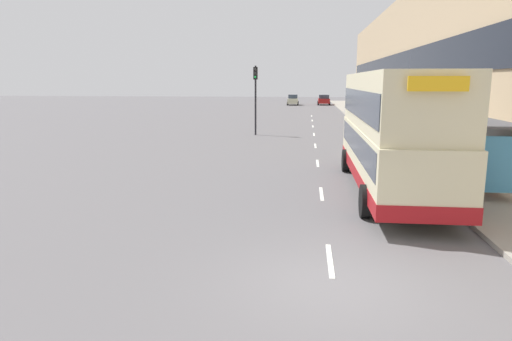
{
  "coord_description": "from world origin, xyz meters",
  "views": [
    {
      "loc": [
        -0.61,
        -8.6,
        4.01
      ],
      "look_at": [
        -3.89,
        21.22,
        -1.89
      ],
      "focal_mm": 32.0,
      "sensor_mm": 36.0,
      "label": 1
    }
  ],
  "objects_px": {
    "litter_bin": "(474,192)",
    "traffic_light_far_kerb": "(256,89)",
    "car_0": "(324,100)",
    "pedestrian_at_shelter": "(419,148)",
    "bus_shelter": "(488,143)",
    "double_decker_bus_near": "(392,130)",
    "car_1": "(293,100)"
  },
  "relations": [
    {
      "from": "car_0",
      "to": "pedestrian_at_shelter",
      "type": "height_order",
      "value": "pedestrian_at_shelter"
    },
    {
      "from": "car_1",
      "to": "car_0",
      "type": "bearing_deg",
      "value": -170.69
    },
    {
      "from": "double_decker_bus_near",
      "to": "car_1",
      "type": "height_order",
      "value": "double_decker_bus_near"
    },
    {
      "from": "bus_shelter",
      "to": "traffic_light_far_kerb",
      "type": "xyz_separation_m",
      "value": [
        -10.17,
        17.46,
        1.56
      ]
    },
    {
      "from": "pedestrian_at_shelter",
      "to": "traffic_light_far_kerb",
      "type": "height_order",
      "value": "traffic_light_far_kerb"
    },
    {
      "from": "double_decker_bus_near",
      "to": "traffic_light_far_kerb",
      "type": "height_order",
      "value": "traffic_light_far_kerb"
    },
    {
      "from": "bus_shelter",
      "to": "double_decker_bus_near",
      "type": "bearing_deg",
      "value": 177.61
    },
    {
      "from": "car_1",
      "to": "traffic_light_far_kerb",
      "type": "distance_m",
      "value": 44.32
    },
    {
      "from": "double_decker_bus_near",
      "to": "pedestrian_at_shelter",
      "type": "relative_size",
      "value": 6.23
    },
    {
      "from": "bus_shelter",
      "to": "traffic_light_far_kerb",
      "type": "bearing_deg",
      "value": 120.22
    },
    {
      "from": "double_decker_bus_near",
      "to": "litter_bin",
      "type": "xyz_separation_m",
      "value": [
        2.08,
        -2.63,
        -1.62
      ]
    },
    {
      "from": "pedestrian_at_shelter",
      "to": "traffic_light_far_kerb",
      "type": "bearing_deg",
      "value": 123.97
    },
    {
      "from": "double_decker_bus_near",
      "to": "litter_bin",
      "type": "bearing_deg",
      "value": -51.78
    },
    {
      "from": "bus_shelter",
      "to": "car_0",
      "type": "xyz_separation_m",
      "value": [
        -3.47,
        62.54,
        -1.02
      ]
    },
    {
      "from": "bus_shelter",
      "to": "pedestrian_at_shelter",
      "type": "bearing_deg",
      "value": 106.85
    },
    {
      "from": "pedestrian_at_shelter",
      "to": "bus_shelter",
      "type": "bearing_deg",
      "value": -73.15
    },
    {
      "from": "litter_bin",
      "to": "traffic_light_far_kerb",
      "type": "height_order",
      "value": "traffic_light_far_kerb"
    },
    {
      "from": "car_1",
      "to": "pedestrian_at_shelter",
      "type": "height_order",
      "value": "pedestrian_at_shelter"
    },
    {
      "from": "pedestrian_at_shelter",
      "to": "double_decker_bus_near",
      "type": "bearing_deg",
      "value": -115.57
    },
    {
      "from": "bus_shelter",
      "to": "car_1",
      "type": "xyz_separation_m",
      "value": [
        -8.7,
        61.69,
        -1.01
      ]
    },
    {
      "from": "litter_bin",
      "to": "pedestrian_at_shelter",
      "type": "bearing_deg",
      "value": 90.69
    },
    {
      "from": "traffic_light_far_kerb",
      "to": "double_decker_bus_near",
      "type": "bearing_deg",
      "value": -68.36
    },
    {
      "from": "car_0",
      "to": "car_1",
      "type": "distance_m",
      "value": 5.3
    },
    {
      "from": "traffic_light_far_kerb",
      "to": "car_1",
      "type": "bearing_deg",
      "value": 88.1
    },
    {
      "from": "double_decker_bus_near",
      "to": "traffic_light_far_kerb",
      "type": "relative_size",
      "value": 2.15
    },
    {
      "from": "bus_shelter",
      "to": "car_1",
      "type": "bearing_deg",
      "value": 98.03
    },
    {
      "from": "bus_shelter",
      "to": "litter_bin",
      "type": "bearing_deg",
      "value": -116.08
    },
    {
      "from": "double_decker_bus_near",
      "to": "pedestrian_at_shelter",
      "type": "bearing_deg",
      "value": 64.43
    },
    {
      "from": "car_0",
      "to": "litter_bin",
      "type": "relative_size",
      "value": 3.83
    },
    {
      "from": "car_0",
      "to": "litter_bin",
      "type": "height_order",
      "value": "car_0"
    },
    {
      "from": "double_decker_bus_near",
      "to": "pedestrian_at_shelter",
      "type": "distance_m",
      "value": 4.78
    },
    {
      "from": "car_0",
      "to": "pedestrian_at_shelter",
      "type": "relative_size",
      "value": 2.28
    }
  ]
}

